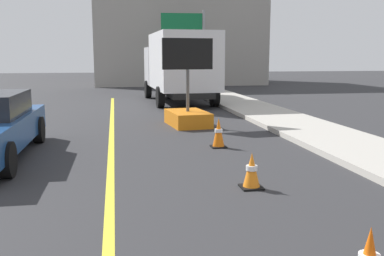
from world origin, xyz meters
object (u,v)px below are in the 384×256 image
(box_truck, at_px, (179,65))
(traffic_cone_mid_lane, at_px, (252,171))
(arrow_board_trailer, at_px, (188,110))
(highway_guide_sign, at_px, (191,36))
(traffic_cone_far_lane, at_px, (219,133))

(box_truck, relative_size, traffic_cone_mid_lane, 11.71)
(arrow_board_trailer, xyz_separation_m, highway_guide_sign, (2.63, 14.24, 2.94))
(highway_guide_sign, distance_m, traffic_cone_mid_lane, 21.31)
(highway_guide_sign, xyz_separation_m, traffic_cone_mid_lane, (-2.68, -20.91, -3.13))
(highway_guide_sign, xyz_separation_m, traffic_cone_far_lane, (-2.45, -17.63, -3.07))
(box_truck, xyz_separation_m, traffic_cone_mid_lane, (-0.80, -13.48, -1.45))
(traffic_cone_mid_lane, bearing_deg, box_truck, 86.61)
(arrow_board_trailer, height_order, highway_guide_sign, highway_guide_sign)
(arrow_board_trailer, distance_m, box_truck, 6.97)
(arrow_board_trailer, height_order, traffic_cone_mid_lane, arrow_board_trailer)
(traffic_cone_mid_lane, bearing_deg, traffic_cone_far_lane, 86.02)
(arrow_board_trailer, xyz_separation_m, traffic_cone_far_lane, (0.18, -3.39, -0.13))
(arrow_board_trailer, height_order, traffic_cone_far_lane, arrow_board_trailer)
(arrow_board_trailer, xyz_separation_m, box_truck, (0.75, 6.81, 1.26))
(box_truck, height_order, traffic_cone_mid_lane, box_truck)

